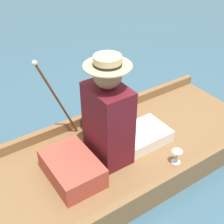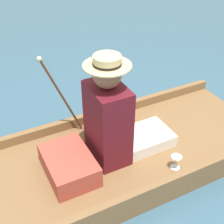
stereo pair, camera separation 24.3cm
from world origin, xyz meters
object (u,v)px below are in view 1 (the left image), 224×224
teddy_bear (93,113)px  walking_cane (54,94)px  seated_person (115,119)px  wine_glass (177,154)px

teddy_bear → walking_cane: bearing=-105.6°
teddy_bear → walking_cane: (-0.09, -0.32, 0.27)m
seated_person → teddy_bear: seated_person is taller
seated_person → wine_glass: bearing=39.6°
seated_person → teddy_bear: bearing=174.8°
seated_person → wine_glass: 0.59m
wine_glass → walking_cane: 1.13m
wine_glass → seated_person: bearing=-137.3°
seated_person → walking_cane: (-0.45, -0.30, 0.12)m
wine_glass → teddy_bear: bearing=-155.3°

